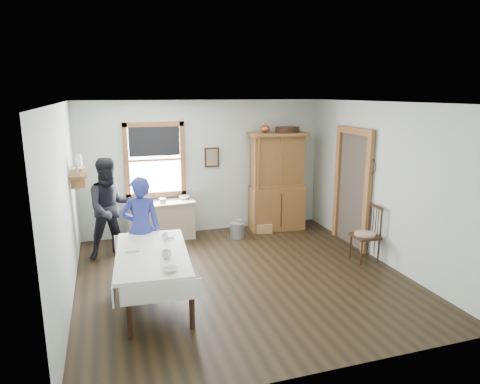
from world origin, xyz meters
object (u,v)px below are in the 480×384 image
Objects in this scene: work_counter at (161,221)px; dining_table at (153,278)px; spindle_chair at (365,233)px; figure_dark at (111,212)px; woman_blue at (141,232)px; pail at (237,230)px; china_hutch at (277,182)px; wicker_basket at (264,228)px.

dining_table is (-0.44, -2.61, -0.01)m from work_counter.
figure_dark is (-4.12, 1.53, 0.33)m from spindle_chair.
pail is at bearing -148.35° from woman_blue.
woman_blue is at bearing -145.70° from pail.
china_hutch is 1.35m from pail.
work_counter reaches higher than pail.
china_hutch reaches higher than pail.
spindle_chair is at bearing -66.30° from china_hutch.
china_hutch is 6.41× the size of wicker_basket.
china_hutch is 1.10× the size of dining_table.
work_counter is 4.38× the size of pail.
figure_dark is (-3.01, -0.43, 0.72)m from wicker_basket.
spindle_chair is 3.75m from woman_blue.
work_counter is 2.13m from wicker_basket.
china_hutch reaches higher than figure_dark.
wicker_basket is at bearing 121.43° from spindle_chair.
spindle_chair reaches higher than work_counter.
pail is at bearing -6.17° from figure_dark.
spindle_chair is at bearing 170.25° from woman_blue.
dining_table is at bearing 91.24° from woman_blue.
pail is (-0.98, -0.32, -0.87)m from china_hutch.
wicker_basket is (-1.11, 1.96, -0.40)m from spindle_chair.
work_counter is at bearing -109.18° from woman_blue.
figure_dark is (-3.36, -0.60, -0.21)m from china_hutch.
pail is at bearing -17.81° from work_counter.
dining_table is 1.14× the size of figure_dark.
china_hutch is at bearing -5.06° from work_counter.
dining_table reaches higher than pail.
china_hutch reaches higher than woman_blue.
china_hutch is at bearing 41.79° from dining_table.
spindle_chair is 3.24× the size of pail.
woman_blue is (-2.60, -1.50, 0.65)m from wicker_basket.
pail is 0.20× the size of woman_blue.
spindle_chair is at bearing 7.06° from dining_table.
woman_blue is at bearing 93.90° from dining_table.
work_counter is 0.89× the size of woman_blue.
work_counter is 1.35× the size of spindle_chair.
wicker_basket is at bearing -4.59° from figure_dark.
china_hutch is 1.01m from wicker_basket.
dining_table is at bearing -134.09° from china_hutch.
wicker_basket is 0.21× the size of woman_blue.
woman_blue is at bearing -111.02° from work_counter.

